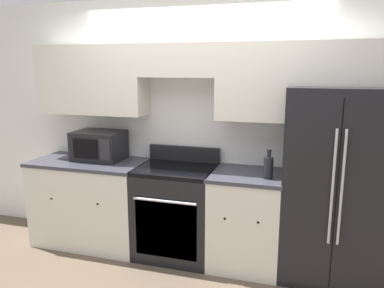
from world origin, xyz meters
name	(u,v)px	position (x,y,z in m)	size (l,w,h in m)	color
ground_plane	(183,271)	(0.00, 0.00, 0.00)	(12.00, 12.00, 0.00)	brown
wall_back	(201,109)	(0.01, 0.59, 1.48)	(8.00, 0.39, 2.60)	white
lower_cabinets_left	(91,202)	(-1.15, 0.31, 0.46)	(1.21, 0.64, 0.93)	silver
lower_cabinets_right	(246,219)	(0.54, 0.31, 0.46)	(0.68, 0.64, 0.93)	silver
oven_range	(176,211)	(-0.17, 0.31, 0.47)	(0.77, 0.65, 1.09)	black
refrigerator	(333,183)	(1.31, 0.39, 0.87)	(0.87, 0.81, 1.74)	black
microwave	(99,145)	(-1.07, 0.39, 1.08)	(0.51, 0.39, 0.31)	black
bottle	(268,167)	(0.74, 0.20, 1.03)	(0.09, 0.09, 0.27)	black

